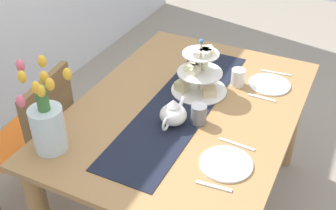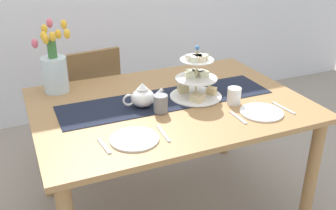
% 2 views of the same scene
% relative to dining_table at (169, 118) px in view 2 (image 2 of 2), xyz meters
% --- Properties ---
extents(ground_plane, '(8.00, 8.00, 0.00)m').
position_rel_dining_table_xyz_m(ground_plane, '(0.00, 0.00, -0.66)').
color(ground_plane, gray).
extents(dining_table, '(1.50, 1.07, 0.76)m').
position_rel_dining_table_xyz_m(dining_table, '(0.00, 0.00, 0.00)').
color(dining_table, '#A37747').
rests_on(dining_table, ground_plane).
extents(chair_left, '(0.47, 0.47, 0.91)m').
position_rel_dining_table_xyz_m(chair_left, '(-0.31, 0.76, -0.16)').
color(chair_left, brown).
rests_on(chair_left, ground_plane).
extents(table_runner, '(1.23, 0.31, 0.00)m').
position_rel_dining_table_xyz_m(table_runner, '(0.00, 0.03, 0.10)').
color(table_runner, black).
rests_on(table_runner, dining_table).
extents(tiered_cake_stand, '(0.30, 0.30, 0.30)m').
position_rel_dining_table_xyz_m(tiered_cake_stand, '(0.16, 0.00, 0.21)').
color(tiered_cake_stand, beige).
rests_on(tiered_cake_stand, table_runner).
extents(teapot, '(0.24, 0.13, 0.14)m').
position_rel_dining_table_xyz_m(teapot, '(-0.16, 0.00, 0.16)').
color(teapot, white).
rests_on(teapot, table_runner).
extents(tulip_vase, '(0.21, 0.22, 0.42)m').
position_rel_dining_table_xyz_m(tulip_vase, '(-0.56, 0.41, 0.25)').
color(tulip_vase, silver).
rests_on(tulip_vase, dining_table).
extents(dinner_plate_left, '(0.23, 0.23, 0.01)m').
position_rel_dining_table_xyz_m(dinner_plate_left, '(-0.32, -0.33, 0.11)').
color(dinner_plate_left, white).
rests_on(dinner_plate_left, dining_table).
extents(fork_left, '(0.03, 0.15, 0.01)m').
position_rel_dining_table_xyz_m(fork_left, '(-0.46, -0.33, 0.11)').
color(fork_left, silver).
rests_on(fork_left, dining_table).
extents(knife_left, '(0.02, 0.17, 0.01)m').
position_rel_dining_table_xyz_m(knife_left, '(-0.17, -0.33, 0.11)').
color(knife_left, silver).
rests_on(knife_left, dining_table).
extents(dinner_plate_right, '(0.23, 0.23, 0.01)m').
position_rel_dining_table_xyz_m(dinner_plate_right, '(0.39, -0.33, 0.11)').
color(dinner_plate_right, white).
rests_on(dinner_plate_right, dining_table).
extents(fork_right, '(0.02, 0.15, 0.01)m').
position_rel_dining_table_xyz_m(fork_right, '(0.25, -0.33, 0.11)').
color(fork_right, silver).
rests_on(fork_right, dining_table).
extents(knife_right, '(0.03, 0.17, 0.01)m').
position_rel_dining_table_xyz_m(knife_right, '(0.54, -0.33, 0.11)').
color(knife_right, silver).
rests_on(knife_right, dining_table).
extents(mug_grey, '(0.08, 0.08, 0.09)m').
position_rel_dining_table_xyz_m(mug_grey, '(-0.10, -0.11, 0.15)').
color(mug_grey, slate).
rests_on(mug_grey, table_runner).
extents(mug_white_text, '(0.08, 0.08, 0.09)m').
position_rel_dining_table_xyz_m(mug_white_text, '(0.32, -0.17, 0.15)').
color(mug_white_text, white).
rests_on(mug_white_text, dining_table).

